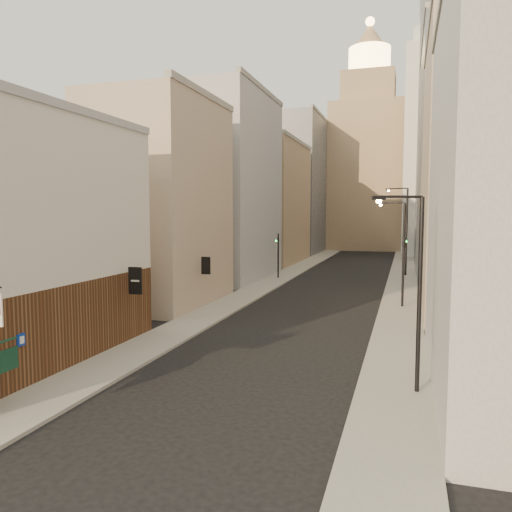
# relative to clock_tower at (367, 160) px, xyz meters

# --- Properties ---
(sidewalk_left) EXTENTS (3.00, 140.00, 0.15)m
(sidewalk_left) POSITION_rel_clock_tower_xyz_m (-5.50, -37.00, -17.56)
(sidewalk_left) COLOR gray
(sidewalk_left) RESTS_ON ground
(sidewalk_right) EXTENTS (3.00, 140.00, 0.15)m
(sidewalk_right) POSITION_rel_clock_tower_xyz_m (7.50, -37.00, -17.56)
(sidewalk_right) COLOR gray
(sidewalk_right) RESTS_ON ground
(near_building_left) EXTENTS (8.30, 23.04, 12.30)m
(near_building_left) POSITION_rel_clock_tower_xyz_m (-9.99, -83.00, -11.61)
(near_building_left) COLOR brown
(near_building_left) RESTS_ON ground
(left_bldg_beige) EXTENTS (8.00, 12.00, 16.00)m
(left_bldg_beige) POSITION_rel_clock_tower_xyz_m (-11.00, -66.00, -9.63)
(left_bldg_beige) COLOR gray
(left_bldg_beige) RESTS_ON ground
(left_bldg_grey) EXTENTS (8.00, 16.00, 20.00)m
(left_bldg_grey) POSITION_rel_clock_tower_xyz_m (-11.00, -50.00, -7.63)
(left_bldg_grey) COLOR gray
(left_bldg_grey) RESTS_ON ground
(left_bldg_tan) EXTENTS (8.00, 18.00, 17.00)m
(left_bldg_tan) POSITION_rel_clock_tower_xyz_m (-11.00, -32.00, -9.13)
(left_bldg_tan) COLOR #957858
(left_bldg_tan) RESTS_ON ground
(left_bldg_wingrid) EXTENTS (8.00, 20.00, 24.00)m
(left_bldg_wingrid) POSITION_rel_clock_tower_xyz_m (-11.00, -12.00, -5.63)
(left_bldg_wingrid) COLOR gray
(left_bldg_wingrid) RESTS_ON ground
(right_bldg_beige) EXTENTS (8.00, 16.00, 20.00)m
(right_bldg_beige) POSITION_rel_clock_tower_xyz_m (13.00, -62.00, -7.63)
(right_bldg_beige) COLOR gray
(right_bldg_beige) RESTS_ON ground
(right_bldg_wingrid) EXTENTS (8.00, 20.00, 26.00)m
(right_bldg_wingrid) POSITION_rel_clock_tower_xyz_m (13.00, -42.00, -4.63)
(right_bldg_wingrid) COLOR gray
(right_bldg_wingrid) RESTS_ON ground
(highrise) EXTENTS (21.00, 23.00, 51.20)m
(highrise) POSITION_rel_clock_tower_xyz_m (19.00, -14.00, 8.02)
(highrise) COLOR gray
(highrise) RESTS_ON ground
(clock_tower) EXTENTS (14.00, 14.00, 44.90)m
(clock_tower) POSITION_rel_clock_tower_xyz_m (0.00, 0.00, 0.00)
(clock_tower) COLOR #957858
(clock_tower) RESTS_ON ground
(white_tower) EXTENTS (8.00, 8.00, 41.50)m
(white_tower) POSITION_rel_clock_tower_xyz_m (11.00, -14.00, 0.97)
(white_tower) COLOR silver
(white_tower) RESTS_ON ground
(streetlamp_near) EXTENTS (1.95, 1.01, 7.98)m
(streetlamp_near) POSITION_rel_clock_tower_xyz_m (8.20, -81.47, -13.07)
(streetlamp_near) COLOR black
(streetlamp_near) RESTS_ON ground
(streetlamp_mid) EXTENTS (2.12, 0.45, 8.10)m
(streetlamp_mid) POSITION_rel_clock_tower_xyz_m (7.43, -62.63, -13.01)
(streetlamp_mid) COLOR black
(streetlamp_mid) RESTS_ON ground
(streetlamp_far) EXTENTS (2.55, 1.03, 10.07)m
(streetlamp_far) POSITION_rel_clock_tower_xyz_m (7.56, -42.86, -11.88)
(streetlamp_far) COLOR black
(streetlamp_far) RESTS_ON ground
(traffic_light_left) EXTENTS (0.63, 0.60, 5.00)m
(traffic_light_left) POSITION_rel_clock_tower_xyz_m (-5.58, -49.23, -13.96)
(traffic_light_left) COLOR black
(traffic_light_left) RESTS_ON ground
(traffic_light_right) EXTENTS (0.64, 0.61, 5.00)m
(traffic_light_right) POSITION_rel_clock_tower_xyz_m (7.58, -46.33, -13.79)
(traffic_light_right) COLOR black
(traffic_light_right) RESTS_ON ground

